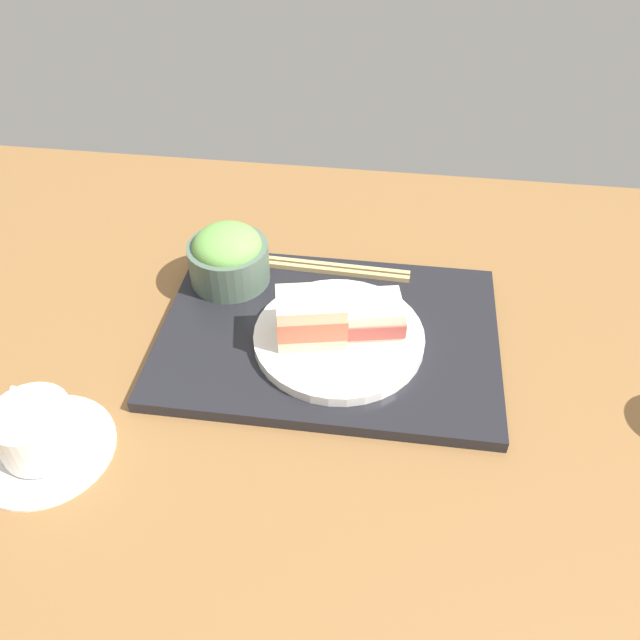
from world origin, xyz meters
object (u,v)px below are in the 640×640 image
sandwich_far (311,317)px  chopsticks_pair (332,268)px  sandwich_plate (339,337)px  coffee_cup (38,434)px  salad_bowl (228,256)px  sandwich_near (367,317)px

sandwich_far → chopsticks_pair: 14.85cm
sandwich_plate → coffee_cup: (29.05, 18.72, 0.43)cm
sandwich_far → salad_bowl: (12.48, -10.75, -0.47)cm
sandwich_far → coffee_cup: bearing=34.8°
sandwich_far → coffee_cup: 31.60cm
sandwich_far → coffee_cup: sandwich_far is taller
sandwich_near → chopsticks_pair: size_ratio=0.44×
salad_bowl → coffee_cup: bearing=65.0°
sandwich_plate → salad_bowl: 18.84cm
coffee_cup → sandwich_near: bearing=-148.8°
sandwich_far → sandwich_plate: bearing=-166.0°
chopsticks_pair → coffee_cup: bearing=50.5°
chopsticks_pair → coffee_cup: coffee_cup is taller
sandwich_near → sandwich_plate: bearing=14.0°
sandwich_plate → sandwich_far: 4.91cm
sandwich_plate → sandwich_far: size_ratio=2.26×
sandwich_far → coffee_cup: (25.83, 17.92, -3.18)cm
sandwich_far → sandwich_near: bearing=-166.0°
sandwich_plate → sandwich_far: bearing=14.0°
sandwich_near → sandwich_far: 6.66cm
salad_bowl → chopsticks_pair: (-13.23, -3.56, -3.44)cm
sandwich_near → coffee_cup: (32.26, 19.53, -2.53)cm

